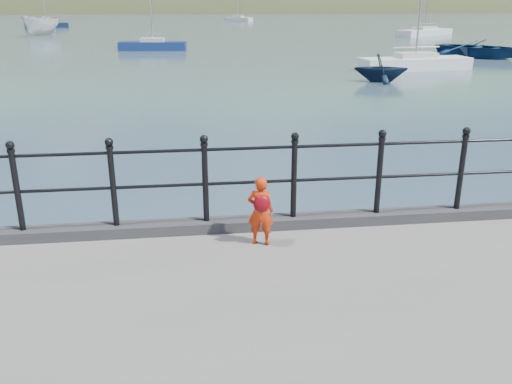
{
  "coord_description": "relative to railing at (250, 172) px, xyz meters",
  "views": [
    {
      "loc": [
        -0.8,
        -7.0,
        4.0
      ],
      "look_at": [
        0.07,
        -0.2,
        1.55
      ],
      "focal_mm": 38.0,
      "sensor_mm": 36.0,
      "label": 1
    }
  ],
  "objects": [
    {
      "name": "ground",
      "position": [
        -0.0,
        0.15,
        -1.82
      ],
      "size": [
        600.0,
        600.0,
        0.0
      ],
      "primitive_type": "plane",
      "color": "#2D4251",
      "rests_on": "ground"
    },
    {
      "name": "launch_navy",
      "position": [
        9.07,
        20.07,
        -1.12
      ],
      "size": [
        3.09,
        2.81,
        1.4
      ],
      "primitive_type": "imported",
      "rotation": [
        0.0,
        0.0,
        1.36
      ],
      "color": "black",
      "rests_on": "ground"
    },
    {
      "name": "railing",
      "position": [
        0.0,
        0.0,
        0.0
      ],
      "size": [
        18.11,
        0.11,
        1.2
      ],
      "color": "black",
      "rests_on": "kerb"
    },
    {
      "name": "kerb",
      "position": [
        -0.0,
        -0.0,
        -0.75
      ],
      "size": [
        60.0,
        0.3,
        0.15
      ],
      "primitive_type": "cube",
      "color": "#28282B",
      "rests_on": "quay"
    },
    {
      "name": "far_shore",
      "position": [
        38.34,
        239.56,
        -24.39
      ],
      "size": [
        830.0,
        200.0,
        156.0
      ],
      "color": "#333A21",
      "rests_on": "ground"
    },
    {
      "name": "child",
      "position": [
        0.07,
        -0.52,
        -0.36
      ],
      "size": [
        0.38,
        0.33,
        0.91
      ],
      "rotation": [
        0.0,
        0.0,
        2.88
      ],
      "color": "red",
      "rests_on": "quay"
    },
    {
      "name": "sailboat_deep",
      "position": [
        9.57,
        99.72,
        -1.48
      ],
      "size": [
        5.33,
        4.85,
        8.31
      ],
      "rotation": [
        0.0,
        0.0,
        -0.7
      ],
      "color": "silver",
      "rests_on": "ground"
    },
    {
      "name": "sailboat_far",
      "position": [
        26.82,
        55.14,
        -1.48
      ],
      "size": [
        7.95,
        5.98,
        11.16
      ],
      "rotation": [
        0.0,
        0.0,
        0.54
      ],
      "color": "silver",
      "rests_on": "ground"
    },
    {
      "name": "launch_blue",
      "position": [
        20.33,
        30.96,
        -1.2
      ],
      "size": [
        7.22,
        7.43,
        1.26
      ],
      "primitive_type": "imported",
      "rotation": [
        0.0,
        0.0,
        0.7
      ],
      "color": "navy",
      "rests_on": "ground"
    },
    {
      "name": "sailboat_left",
      "position": [
        -20.53,
        78.73,
        -1.49
      ],
      "size": [
        6.05,
        4.06,
        8.31
      ],
      "rotation": [
        0.0,
        0.0,
        0.43
      ],
      "color": "black",
      "rests_on": "ground"
    },
    {
      "name": "sailboat_port",
      "position": [
        -3.35,
        39.77,
        -1.48
      ],
      "size": [
        5.56,
        2.26,
        7.94
      ],
      "rotation": [
        0.0,
        0.0,
        -0.1
      ],
      "color": "navy",
      "rests_on": "ground"
    },
    {
      "name": "sailboat_near",
      "position": [
        12.87,
        24.74,
        -1.48
      ],
      "size": [
        6.76,
        2.47,
        9.04
      ],
      "rotation": [
        0.0,
        0.0,
        0.1
      ],
      "color": "white",
      "rests_on": "ground"
    },
    {
      "name": "launch_white",
      "position": [
        -16.81,
        60.02,
        -0.69
      ],
      "size": [
        4.4,
        6.27,
        2.27
      ],
      "primitive_type": "imported",
      "rotation": [
        0.0,
        0.0,
        -0.42
      ],
      "color": "silver",
      "rests_on": "ground"
    }
  ]
}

